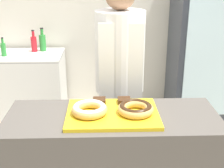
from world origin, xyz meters
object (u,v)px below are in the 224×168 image
donut_chocolate_glaze (136,108)px  baker_person (120,81)px  serving_tray (113,114)px  brownie_back_right (124,101)px  bottle_red (34,43)px  beverage_fridge (203,45)px  brownie_back_left (99,101)px  bottle_green_b (43,42)px  donut_light_glaze (89,109)px  bottle_green (3,49)px  chest_freezer (29,89)px

donut_chocolate_glaze → baker_person: baker_person is taller
serving_tray → brownie_back_right: brownie_back_right is taller
bottle_red → beverage_fridge: bearing=-3.7°
bottle_red → donut_chocolate_glaze: bearing=-61.6°
brownie_back_left → beverage_fridge: 2.00m
serving_tray → brownie_back_right: (0.09, 0.15, 0.03)m
donut_chocolate_glaze → bottle_red: size_ratio=0.88×
serving_tray → beverage_fridge: bearing=57.2°
brownie_back_right → bottle_green_b: bearing=116.1°
bottle_red → bottle_green_b: (0.10, 0.03, 0.01)m
bottle_red → bottle_green_b: bottle_green_b is taller
donut_light_glaze → bottle_green: size_ratio=1.07×
serving_tray → chest_freezer: serving_tray is taller
brownie_back_left → beverage_fridge: bearing=52.9°
bottle_green → beverage_fridge: bearing=1.6°
brownie_back_right → bottle_red: (-0.96, 1.73, 0.01)m
beverage_fridge → bottle_red: size_ratio=7.57×
chest_freezer → donut_light_glaze: bearing=-65.4°
bottle_green → bottle_green_b: size_ratio=0.76×
serving_tray → beverage_fridge: (1.12, 1.74, 0.03)m
donut_light_glaze → brownie_back_left: 0.18m
donut_light_glaze → chest_freezer: bearing=114.6°
serving_tray → chest_freezer: 2.06m
donut_chocolate_glaze → brownie_back_right: (-0.06, 0.16, -0.02)m
beverage_fridge → bottle_green_b: beverage_fridge is taller
brownie_back_left → donut_light_glaze: bearing=-110.5°
donut_chocolate_glaze → brownie_back_left: 0.28m
bottle_red → chest_freezer: bearing=-123.4°
bottle_red → brownie_back_right: bearing=-60.9°
brownie_back_left → bottle_green_b: bottle_green_b is taller
baker_person → serving_tray: bearing=-97.2°
donut_light_glaze → bottle_red: (-0.73, 1.89, -0.01)m
bottle_green → bottle_red: bottle_red is taller
donut_light_glaze → baker_person: baker_person is taller
bottle_green → donut_light_glaze: bearing=-58.6°
donut_light_glaze → bottle_green_b: (-0.63, 1.92, -0.00)m
donut_chocolate_glaze → serving_tray: bearing=173.7°
bottle_green_b → donut_chocolate_glaze: bearing=-64.3°
bottle_green → bottle_green_b: 0.46m
chest_freezer → bottle_green_b: bearing=40.5°
donut_chocolate_glaze → chest_freezer: bearing=121.9°
donut_light_glaze → bottle_red: size_ratio=0.88×
brownie_back_left → bottle_red: 1.90m
bottle_green → donut_chocolate_glaze: bearing=-52.0°
donut_chocolate_glaze → baker_person: (-0.07, 0.65, -0.05)m
serving_tray → beverage_fridge: size_ratio=0.30×
donut_light_glaze → baker_person: size_ratio=0.13×
serving_tray → beverage_fridge: 2.08m
donut_chocolate_glaze → bottle_green: size_ratio=1.07×
donut_chocolate_glaze → bottle_red: (-1.02, 1.89, -0.01)m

